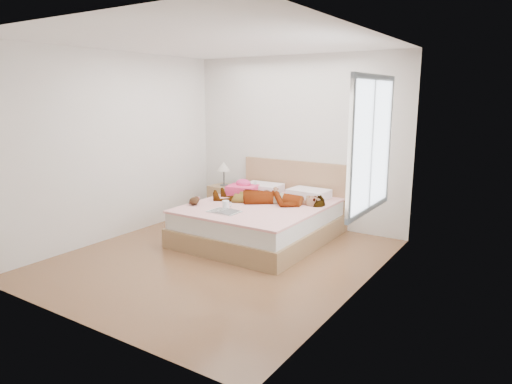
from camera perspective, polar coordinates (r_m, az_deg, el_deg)
ground at (r=5.79m, az=-4.63°, el=-8.28°), size 4.00×4.00×0.00m
woman at (r=6.47m, az=1.70°, el=-0.33°), size 1.71×1.03×0.22m
hair at (r=7.15m, az=-0.34°, el=0.27°), size 0.51×0.58×0.07m
phone at (r=7.05m, az=-0.09°, el=1.13°), size 0.06×0.09×0.05m
room_shell at (r=4.87m, az=14.23°, el=5.72°), size 4.00×4.00×4.00m
bed at (r=6.51m, az=0.89°, el=-3.37°), size 1.80×2.08×1.00m
towel at (r=6.99m, az=-1.68°, el=0.45°), size 0.50×0.43×0.23m
magazine at (r=5.96m, az=-4.02°, el=-2.43°), size 0.41×0.27×0.02m
coffee_mug at (r=6.15m, az=-3.77°, el=-1.55°), size 0.14×0.12×0.11m
plush_toy at (r=6.38m, az=-7.70°, el=-1.09°), size 0.16×0.22×0.11m
nightstand at (r=7.64m, az=-4.00°, el=-0.82°), size 0.47×0.43×0.93m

